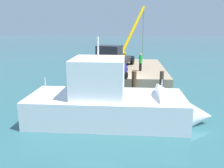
# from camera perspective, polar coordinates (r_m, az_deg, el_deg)

# --- Properties ---
(ground) EXTENTS (200.00, 200.00, 0.00)m
(ground) POSITION_cam_1_polar(r_m,az_deg,el_deg) (21.54, 3.50, -0.70)
(ground) COLOR #2D6066
(dock) EXTENTS (12.39, 8.31, 0.88)m
(dock) POSITION_cam_1_polar(r_m,az_deg,el_deg) (26.94, 3.71, 3.32)
(dock) COLOR gray
(dock) RESTS_ON ground
(crane_truck) EXTENTS (8.57, 5.46, 6.99)m
(crane_truck) POSITION_cam_1_polar(r_m,az_deg,el_deg) (25.79, 0.71, 6.89)
(crane_truck) COLOR black
(crane_truck) RESTS_ON dock
(dock_worker) EXTENTS (0.34, 0.34, 1.84)m
(dock_worker) POSITION_cam_1_polar(r_m,az_deg,el_deg) (24.45, 7.01, 5.40)
(dock_worker) COLOR black
(dock_worker) RESTS_ON dock
(salvaged_car) EXTENTS (4.43, 3.19, 3.45)m
(salvaged_car) POSITION_cam_1_polar(r_m,az_deg,el_deg) (19.46, -0.76, -0.42)
(salvaged_car) COLOR navy
(salvaged_car) RESTS_ON ground
(moored_yacht) EXTENTS (3.68, 10.61, 6.30)m
(moored_yacht) POSITION_cam_1_polar(r_m,az_deg,el_deg) (13.73, 4.34, -6.12)
(moored_yacht) COLOR white
(moored_yacht) RESTS_ON ground
(piling_near) EXTENTS (0.43, 0.43, 1.49)m
(piling_near) POSITION_cam_1_polar(r_m,az_deg,el_deg) (20.79, -5.07, 0.85)
(piling_near) COLOR brown
(piling_near) RESTS_ON ground
(piling_mid) EXTENTS (0.39, 0.39, 1.30)m
(piling_mid) POSITION_cam_1_polar(r_m,az_deg,el_deg) (20.60, 0.60, 0.50)
(piling_mid) COLOR brown
(piling_mid) RESTS_ON ground
(piling_far) EXTENTS (0.41, 0.41, 1.74)m
(piling_far) POSITION_cam_1_polar(r_m,az_deg,el_deg) (20.19, 5.42, 0.79)
(piling_far) COLOR brown
(piling_far) RESTS_ON ground
(piling_end) EXTENTS (0.35, 0.35, 1.74)m
(piling_end) POSITION_cam_1_polar(r_m,az_deg,el_deg) (20.43, 12.05, 0.70)
(piling_end) COLOR #4D3D2F
(piling_end) RESTS_ON ground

